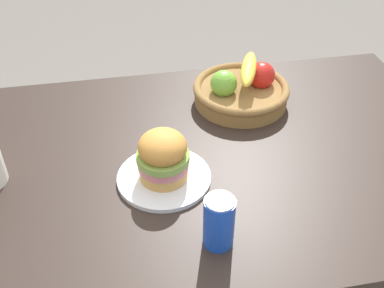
{
  "coord_description": "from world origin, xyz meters",
  "views": [
    {
      "loc": [
        -0.23,
        -0.94,
        1.55
      ],
      "look_at": [
        -0.05,
        -0.02,
        0.81
      ],
      "focal_mm": 44.13,
      "sensor_mm": 36.0,
      "label": 1
    }
  ],
  "objects_px": {
    "fruit_basket": "(242,90)",
    "soda_can": "(219,222)",
    "sandwich": "(163,156)",
    "plate": "(164,178)"
  },
  "relations": [
    {
      "from": "plate",
      "to": "sandwich",
      "type": "relative_size",
      "value": 1.77
    },
    {
      "from": "sandwich",
      "to": "soda_can",
      "type": "distance_m",
      "value": 0.23
    },
    {
      "from": "soda_can",
      "to": "sandwich",
      "type": "bearing_deg",
      "value": 111.71
    },
    {
      "from": "sandwich",
      "to": "fruit_basket",
      "type": "distance_m",
      "value": 0.41
    },
    {
      "from": "sandwich",
      "to": "fruit_basket",
      "type": "height_order",
      "value": "sandwich"
    },
    {
      "from": "soda_can",
      "to": "fruit_basket",
      "type": "relative_size",
      "value": 0.43
    },
    {
      "from": "fruit_basket",
      "to": "soda_can",
      "type": "bearing_deg",
      "value": -110.33
    },
    {
      "from": "sandwich",
      "to": "soda_can",
      "type": "xyz_separation_m",
      "value": [
        0.09,
        -0.22,
        -0.01
      ]
    },
    {
      "from": "soda_can",
      "to": "fruit_basket",
      "type": "distance_m",
      "value": 0.56
    },
    {
      "from": "plate",
      "to": "sandwich",
      "type": "distance_m",
      "value": 0.07
    }
  ]
}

